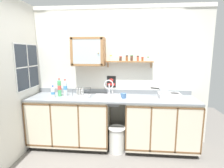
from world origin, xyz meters
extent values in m
plane|color=slate|center=(0.00, 0.00, 0.00)|extent=(5.98, 5.98, 0.00)
cube|color=silver|center=(0.00, 0.66, 1.29)|extent=(3.58, 0.05, 2.58)
cube|color=white|center=(0.00, 0.63, 2.53)|extent=(3.58, 0.02, 0.05)
cube|color=silver|center=(-1.52, -0.28, 1.29)|extent=(0.05, 3.44, 2.58)
cube|color=black|center=(-0.76, 0.35, 0.04)|extent=(1.40, 0.58, 0.08)
cube|color=beige|center=(-0.76, 0.32, 0.50)|extent=(1.43, 0.64, 0.84)
cube|color=brown|center=(-0.76, 0.00, 0.88)|extent=(1.43, 0.01, 0.03)
cube|color=brown|center=(-0.76, 0.00, 0.13)|extent=(1.43, 0.01, 0.03)
cube|color=brown|center=(-1.47, 0.00, 0.50)|extent=(0.02, 0.01, 0.77)
cube|color=brown|center=(-1.00, 0.00, 0.50)|extent=(0.02, 0.01, 0.77)
cube|color=brown|center=(-0.52, 0.00, 0.50)|extent=(0.02, 0.01, 0.77)
cube|color=brown|center=(-0.04, 0.00, 0.50)|extent=(0.02, 0.01, 0.77)
cube|color=black|center=(0.87, 0.35, 0.04)|extent=(1.18, 0.58, 0.08)
cube|color=beige|center=(0.87, 0.32, 0.50)|extent=(1.20, 0.64, 0.84)
cube|color=brown|center=(0.87, 0.00, 0.88)|extent=(1.20, 0.01, 0.03)
cube|color=brown|center=(0.87, 0.00, 0.13)|extent=(1.20, 0.01, 0.03)
cube|color=brown|center=(0.27, 0.00, 0.50)|extent=(0.02, 0.01, 0.77)
cube|color=brown|center=(0.67, 0.00, 0.50)|extent=(0.02, 0.01, 0.77)
cube|color=brown|center=(1.07, 0.00, 0.50)|extent=(0.02, 0.01, 0.77)
cube|color=brown|center=(1.47, 0.00, 0.50)|extent=(0.02, 0.01, 0.77)
cube|color=gray|center=(0.00, 0.32, 0.93)|extent=(2.94, 0.67, 0.03)
cube|color=gray|center=(0.00, 0.63, 0.99)|extent=(2.94, 0.02, 0.08)
cube|color=silver|center=(-0.06, 0.34, 0.95)|extent=(0.50, 0.40, 0.01)
cube|color=slate|center=(-0.06, 0.34, 0.82)|extent=(0.42, 0.33, 0.01)
cube|color=slate|center=(-0.06, 0.51, 0.88)|extent=(0.42, 0.01, 0.13)
cube|color=slate|center=(-0.06, 0.17, 0.88)|extent=(0.42, 0.01, 0.13)
cylinder|color=#4C4C51|center=(-0.06, 0.34, 0.82)|extent=(0.04, 0.04, 0.01)
cylinder|color=silver|center=(-0.06, 0.56, 0.96)|extent=(0.05, 0.05, 0.02)
cylinder|color=silver|center=(-0.06, 0.56, 1.06)|extent=(0.02, 0.02, 0.17)
torus|color=silver|center=(-0.06, 0.48, 1.14)|extent=(0.18, 0.02, 0.18)
cylinder|color=silver|center=(0.00, 0.56, 0.99)|extent=(0.02, 0.02, 0.06)
cube|color=silver|center=(1.01, 0.34, 0.99)|extent=(0.37, 0.31, 0.09)
cylinder|color=#2D2D2D|center=(0.92, 0.36, 1.03)|extent=(0.15, 0.15, 0.01)
cylinder|color=#2D2D2D|center=(1.10, 0.36, 1.03)|extent=(0.15, 0.15, 0.01)
cylinder|color=black|center=(0.92, 0.20, 0.99)|extent=(0.03, 0.02, 0.03)
cylinder|color=black|center=(1.10, 0.20, 0.99)|extent=(0.03, 0.02, 0.03)
cylinder|color=silver|center=(0.92, 0.36, 1.07)|extent=(0.16, 0.16, 0.07)
torus|color=silver|center=(0.92, 0.36, 1.11)|extent=(0.17, 0.17, 0.01)
cylinder|color=black|center=(0.78, 0.44, 1.10)|extent=(0.16, 0.10, 0.02)
cylinder|color=white|center=(-1.03, 0.24, 1.03)|extent=(0.07, 0.07, 0.16)
cone|color=white|center=(-1.03, 0.24, 1.12)|extent=(0.06, 0.06, 0.03)
cylinder|color=#2D59B2|center=(-1.03, 0.24, 1.15)|extent=(0.03, 0.03, 0.02)
cylinder|color=#3F8CCC|center=(-1.03, 0.24, 1.02)|extent=(0.07, 0.07, 0.05)
cylinder|color=#4CB266|center=(-0.94, 0.32, 1.08)|extent=(0.06, 0.06, 0.28)
cone|color=#4CB266|center=(-0.94, 0.32, 1.24)|extent=(0.06, 0.06, 0.03)
cylinder|color=red|center=(-0.94, 0.32, 1.26)|extent=(0.03, 0.03, 0.02)
cylinder|color=#D84C3F|center=(-0.94, 0.32, 1.10)|extent=(0.07, 0.07, 0.08)
cylinder|color=silver|center=(-0.85, 0.36, 1.07)|extent=(0.07, 0.07, 0.25)
cone|color=silver|center=(-0.85, 0.36, 1.22)|extent=(0.07, 0.07, 0.03)
cylinder|color=red|center=(-0.85, 0.36, 1.24)|extent=(0.03, 0.03, 0.02)
cylinder|color=#3F8CCC|center=(-0.85, 0.36, 1.10)|extent=(0.07, 0.07, 0.07)
cube|color=#B2B2B7|center=(-0.54, 0.35, 0.95)|extent=(0.30, 0.23, 0.01)
cylinder|color=#4C4F54|center=(-0.68, 0.24, 1.02)|extent=(0.01, 0.01, 0.13)
cylinder|color=#4C4F54|center=(-0.40, 0.24, 1.02)|extent=(0.01, 0.01, 0.13)
cylinder|color=#4C4F54|center=(-0.68, 0.45, 1.02)|extent=(0.01, 0.01, 0.13)
cylinder|color=#4C4F54|center=(-0.40, 0.45, 1.02)|extent=(0.01, 0.01, 0.13)
cylinder|color=#4C4F54|center=(-0.54, 0.24, 1.09)|extent=(0.28, 0.01, 0.01)
cylinder|color=#4C4F54|center=(-0.54, 0.45, 1.09)|extent=(0.28, 0.01, 0.01)
cylinder|color=white|center=(-0.61, 0.35, 1.03)|extent=(0.01, 0.14, 0.14)
cylinder|color=white|center=(-0.57, 0.35, 1.03)|extent=(0.01, 0.14, 0.14)
cylinder|color=white|center=(-0.52, 0.35, 1.03)|extent=(0.01, 0.14, 0.14)
cylinder|color=#3F6699|center=(0.22, 0.29, 0.99)|extent=(0.09, 0.09, 0.09)
torus|color=#3F6699|center=(0.18, 0.32, 0.99)|extent=(0.05, 0.05, 0.06)
cube|color=#996B42|center=(-0.44, 0.50, 1.74)|extent=(0.60, 0.28, 0.51)
cube|color=silver|center=(-0.44, 0.35, 1.74)|extent=(0.49, 0.01, 0.42)
cube|color=#996B42|center=(-0.70, 0.35, 1.74)|extent=(0.05, 0.01, 0.48)
cube|color=#996B42|center=(-0.17, 0.35, 1.74)|extent=(0.05, 0.01, 0.48)
cube|color=#996B42|center=(-0.44, 0.35, 1.97)|extent=(0.56, 0.01, 0.04)
cube|color=#996B42|center=(-0.44, 0.35, 1.51)|extent=(0.56, 0.01, 0.04)
sphere|color=olive|center=(-0.23, 0.34, 1.72)|extent=(0.02, 0.02, 0.02)
cube|color=#996B42|center=(0.31, 0.57, 1.56)|extent=(0.86, 0.14, 0.02)
cube|color=#996B42|center=(-0.09, 0.62, 1.50)|extent=(0.02, 0.03, 0.10)
cube|color=#996B42|center=(0.71, 0.62, 1.50)|extent=(0.02, 0.03, 0.10)
cylinder|color=silver|center=(-0.03, 0.57, 1.62)|extent=(0.04, 0.04, 0.09)
cylinder|color=yellow|center=(-0.03, 0.57, 1.67)|extent=(0.04, 0.04, 0.02)
cylinder|color=silver|center=(0.06, 0.56, 1.61)|extent=(0.04, 0.04, 0.07)
cylinder|color=white|center=(0.06, 0.56, 1.65)|extent=(0.04, 0.04, 0.02)
cylinder|color=#4C3326|center=(0.15, 0.57, 1.61)|extent=(0.05, 0.05, 0.07)
cylinder|color=red|center=(0.15, 0.57, 1.65)|extent=(0.05, 0.05, 0.02)
cylinder|color=brown|center=(0.26, 0.56, 1.62)|extent=(0.04, 0.04, 0.09)
cylinder|color=black|center=(0.26, 0.56, 1.67)|extent=(0.04, 0.04, 0.02)
cylinder|color=#4C3326|center=(0.35, 0.56, 1.62)|extent=(0.05, 0.05, 0.09)
cylinder|color=#33723F|center=(0.35, 0.56, 1.67)|extent=(0.05, 0.05, 0.02)
cylinder|color=#CC4C33|center=(0.46, 0.55, 1.62)|extent=(0.04, 0.04, 0.08)
cylinder|color=black|center=(0.46, 0.55, 1.66)|extent=(0.04, 0.04, 0.02)
cylinder|color=brown|center=(0.54, 0.56, 1.60)|extent=(0.04, 0.04, 0.06)
cylinder|color=red|center=(0.54, 0.56, 1.64)|extent=(0.04, 0.04, 0.02)
cylinder|color=silver|center=(0.65, 0.56, 1.61)|extent=(0.04, 0.04, 0.06)
cylinder|color=#33723F|center=(0.65, 0.56, 1.65)|extent=(0.04, 0.04, 0.02)
cube|color=black|center=(-0.03, 0.63, 1.17)|extent=(0.17, 0.01, 0.22)
cube|color=red|center=(-0.03, 0.63, 1.12)|extent=(0.14, 0.00, 0.04)
cylinder|color=red|center=(-0.03, 0.63, 1.20)|extent=(0.08, 0.00, 0.08)
cube|color=#262D38|center=(-1.48, 0.27, 1.48)|extent=(0.01, 0.68, 0.76)
cube|color=white|center=(-1.49, 0.27, 1.48)|extent=(0.02, 0.73, 0.81)
cube|color=white|center=(-1.47, 0.27, 1.48)|extent=(0.01, 0.02, 0.76)
cube|color=white|center=(-1.47, 0.27, 1.48)|extent=(0.01, 0.68, 0.02)
cylinder|color=silver|center=(0.11, 0.16, 0.22)|extent=(0.27, 0.27, 0.44)
torus|color=white|center=(0.11, 0.16, 0.44)|extent=(0.30, 0.30, 0.03)
camera|label=1|loc=(0.29, -2.77, 1.73)|focal=28.89mm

